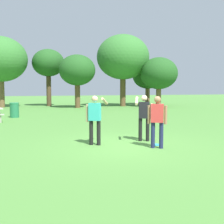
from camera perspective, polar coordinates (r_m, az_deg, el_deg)
ground_plane at (r=9.40m, az=3.08°, el=-6.71°), size 120.00×120.00×0.00m
person_thrower at (r=8.86m, az=9.23°, el=-1.31°), size 0.54×0.38×1.64m
person_catcher at (r=9.26m, az=-3.50°, el=-0.87°), size 0.82×0.57×1.64m
person_bystander at (r=9.96m, az=6.57°, el=-0.48°), size 0.79×0.61×1.64m
frisbee at (r=9.46m, az=9.00°, el=-6.61°), size 0.28×0.28×0.03m
trash_can_beside_table at (r=18.93m, az=-19.30°, el=0.38°), size 0.59×0.59×0.96m
tree_tall_left at (r=29.36m, az=-21.84°, el=9.93°), size 5.12×5.12×6.83m
tree_broad_center at (r=30.07m, az=-12.88°, el=9.62°), size 3.31×3.31×5.89m
tree_far_right at (r=26.85m, az=-7.11°, el=8.40°), size 3.43×3.43×5.03m
tree_slender_mid at (r=29.10m, az=2.25°, el=11.08°), size 5.36×5.36×7.31m
tree_back_left at (r=28.51m, az=9.54°, el=7.74°), size 3.73×3.73×4.93m
tree_back_right at (r=32.13m, az=7.31°, el=7.27°), size 3.42×3.42×4.71m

